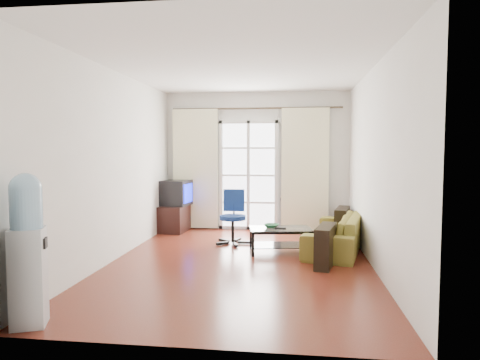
% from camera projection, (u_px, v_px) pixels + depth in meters
% --- Properties ---
extents(floor, '(5.20, 5.20, 0.00)m').
position_uv_depth(floor, '(240.00, 263.00, 5.96)').
color(floor, maroon).
rests_on(floor, ground).
extents(ceiling, '(5.20, 5.20, 0.00)m').
position_uv_depth(ceiling, '(240.00, 66.00, 5.77)').
color(ceiling, white).
rests_on(ceiling, wall_back).
extents(wall_back, '(3.60, 0.02, 2.70)m').
position_uv_depth(wall_back, '(256.00, 161.00, 8.44)').
color(wall_back, white).
rests_on(wall_back, floor).
extents(wall_front, '(3.60, 0.02, 2.70)m').
position_uv_depth(wall_front, '(198.00, 179.00, 3.29)').
color(wall_front, white).
rests_on(wall_front, floor).
extents(wall_left, '(0.02, 5.20, 2.70)m').
position_uv_depth(wall_left, '(115.00, 166.00, 6.09)').
color(wall_left, white).
rests_on(wall_left, floor).
extents(wall_right, '(0.02, 5.20, 2.70)m').
position_uv_depth(wall_right, '(375.00, 167.00, 5.64)').
color(wall_right, white).
rests_on(wall_right, floor).
extents(french_door, '(1.16, 0.06, 2.15)m').
position_uv_depth(french_door, '(248.00, 175.00, 8.42)').
color(french_door, white).
rests_on(french_door, wall_back).
extents(curtain_rod, '(3.30, 0.04, 0.04)m').
position_uv_depth(curtain_rod, '(256.00, 108.00, 8.27)').
color(curtain_rod, '#4C3F2D').
rests_on(curtain_rod, wall_back).
extents(curtain_left, '(0.90, 0.07, 2.35)m').
position_uv_depth(curtain_left, '(196.00, 169.00, 8.48)').
color(curtain_left, '#FFFDCD').
rests_on(curtain_left, curtain_rod).
extents(curtain_right, '(0.90, 0.07, 2.35)m').
position_uv_depth(curtain_right, '(305.00, 169.00, 8.21)').
color(curtain_right, '#FFFDCD').
rests_on(curtain_right, curtain_rod).
extents(radiator, '(0.64, 0.12, 0.64)m').
position_uv_depth(radiator, '(297.00, 214.00, 8.31)').
color(radiator, gray).
rests_on(radiator, floor).
extents(sofa, '(2.22, 1.57, 0.55)m').
position_uv_depth(sofa, '(335.00, 233.00, 6.71)').
color(sofa, brown).
rests_on(sofa, floor).
extents(coffee_table, '(1.00, 0.67, 0.38)m').
position_uv_depth(coffee_table, '(280.00, 237.00, 6.55)').
color(coffee_table, silver).
rests_on(coffee_table, floor).
extents(bowl, '(0.36, 0.36, 0.05)m').
position_uv_depth(bowl, '(271.00, 226.00, 6.59)').
color(bowl, '#338E42').
rests_on(bowl, coffee_table).
extents(book, '(0.18, 0.23, 0.02)m').
position_uv_depth(book, '(266.00, 226.00, 6.70)').
color(book, red).
rests_on(book, coffee_table).
extents(remote, '(0.17, 0.06, 0.02)m').
position_uv_depth(remote, '(281.00, 228.00, 6.50)').
color(remote, black).
rests_on(remote, coffee_table).
extents(tv_stand, '(0.50, 0.72, 0.50)m').
position_uv_depth(tv_stand, '(175.00, 219.00, 8.26)').
color(tv_stand, black).
rests_on(tv_stand, floor).
extents(crt_tv, '(0.59, 0.59, 0.49)m').
position_uv_depth(crt_tv, '(175.00, 193.00, 8.29)').
color(crt_tv, black).
rests_on(crt_tv, tv_stand).
extents(task_chair, '(0.63, 0.63, 0.90)m').
position_uv_depth(task_chair, '(233.00, 228.00, 7.19)').
color(task_chair, black).
rests_on(task_chair, floor).
extents(water_cooler, '(0.36, 0.36, 1.37)m').
position_uv_depth(water_cooler, '(27.00, 247.00, 3.78)').
color(water_cooler, silver).
rests_on(water_cooler, floor).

